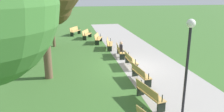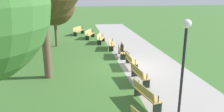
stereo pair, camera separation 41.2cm
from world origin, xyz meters
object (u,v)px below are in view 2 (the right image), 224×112
at_px(bench_5, 130,60).
at_px(bench_6, 139,74).
at_px(person_seated, 123,49).
at_px(lamp_post, 184,51).
at_px(bench_2, 100,38).
at_px(bench_7, 146,94).
at_px(bench_1, 89,34).
at_px(bench_4, 121,51).
at_px(bench_3, 111,43).
at_px(tree_1, 54,5).
at_px(bench_0, 78,31).

distance_m(bench_5, bench_6, 2.45).
relative_size(person_seated, lamp_post, 0.32).
relative_size(bench_2, bench_7, 1.00).
bearing_deg(bench_1, lamp_post, 33.04).
bearing_deg(bench_4, lamp_post, 9.96).
distance_m(bench_3, bench_6, 7.32).
distance_m(bench_1, tree_1, 5.26).
relative_size(bench_4, lamp_post, 0.48).
bearing_deg(bench_1, bench_4, 38.93).
distance_m(bench_4, bench_5, 2.45).
bearing_deg(person_seated, bench_0, -155.87).
relative_size(bench_3, tree_1, 0.34).
relative_size(bench_0, bench_7, 0.97).
height_order(bench_4, lamp_post, lamp_post).
distance_m(bench_1, bench_3, 4.89).
relative_size(bench_6, tree_1, 0.34).
xyz_separation_m(bench_1, bench_4, (7.07, 1.88, 0.00)).
bearing_deg(tree_1, bench_0, 158.74).
distance_m(bench_3, bench_7, 9.72).
bearing_deg(bench_7, lamp_post, 27.70).
bearing_deg(bench_1, bench_3, 41.92).
bearing_deg(bench_5, lamp_post, 4.35).
height_order(bench_1, tree_1, tree_1).
bearing_deg(tree_1, person_seated, 49.04).
bearing_deg(bench_4, tree_1, -124.01).
xyz_separation_m(bench_2, lamp_post, (13.25, 1.60, 2.17)).
relative_size(bench_3, lamp_post, 0.48).
distance_m(bench_5, bench_7, 4.89).
distance_m(bench_7, person_seated, 7.08).
xyz_separation_m(bench_2, bench_4, (4.78, 1.01, 0.00)).
relative_size(bench_4, tree_1, 0.34).
bearing_deg(bench_5, bench_0, -165.08).
distance_m(bench_3, tree_1, 5.81).
bearing_deg(bench_2, bench_0, -138.11).
xyz_separation_m(bench_2, tree_1, (0.61, -3.95, 3.12)).
bearing_deg(bench_5, tree_1, -142.40).
distance_m(bench_3, lamp_post, 11.15).
distance_m(bench_0, bench_3, 7.31).
relative_size(bench_2, tree_1, 0.34).
distance_m(bench_1, person_seated, 7.58).
height_order(bench_1, bench_7, same).
xyz_separation_m(bench_5, bench_6, (2.44, -0.13, 0.00)).
distance_m(bench_5, tree_1, 8.91).
xyz_separation_m(bench_4, bench_5, (2.44, 0.13, 0.00)).
bearing_deg(lamp_post, bench_4, -176.04).
xyz_separation_m(bench_2, bench_3, (2.36, 0.63, 0.00)).
relative_size(bench_4, person_seated, 1.50).
xyz_separation_m(bench_4, bench_6, (4.89, 0.00, 0.00)).
relative_size(bench_5, person_seated, 1.47).
bearing_deg(bench_3, person_seated, 22.62).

